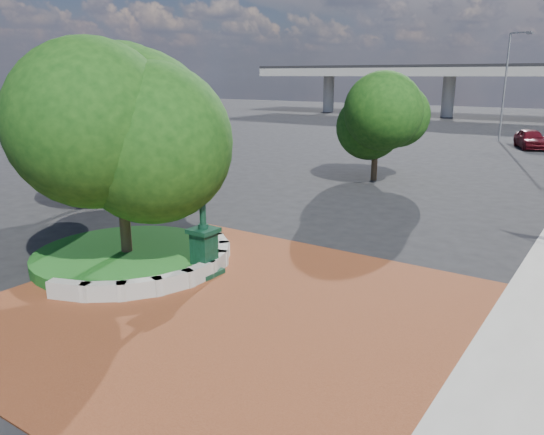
{
  "coord_description": "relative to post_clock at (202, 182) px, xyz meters",
  "views": [
    {
      "loc": [
        8.41,
        -11.18,
        6.07
      ],
      "look_at": [
        -0.17,
        1.5,
        1.94
      ],
      "focal_mm": 35.0,
      "sensor_mm": 36.0,
      "label": 1
    }
  ],
  "objects": [
    {
      "name": "ground",
      "position": [
        2.05,
        -0.53,
        -2.98
      ],
      "size": [
        200.0,
        200.0,
        0.0
      ],
      "primitive_type": "plane",
      "color": "black",
      "rests_on": "ground"
    },
    {
      "name": "tree_street",
      "position": [
        -1.95,
        17.47,
        0.26
      ],
      "size": [
        4.4,
        4.4,
        5.45
      ],
      "color": "#38281C",
      "rests_on": "ground"
    },
    {
      "name": "post_clock",
      "position": [
        0.0,
        0.0,
        0.0
      ],
      "size": [
        1.14,
        1.14,
        5.42
      ],
      "color": "black",
      "rests_on": "ground"
    },
    {
      "name": "tree_northwest",
      "position": [
        -10.95,
        4.47,
        1.14
      ],
      "size": [
        5.6,
        5.6,
        6.93
      ],
      "color": "#38281C",
      "rests_on": "ground"
    },
    {
      "name": "parked_car",
      "position": [
        3.34,
        38.11,
        -2.16
      ],
      "size": [
        3.63,
        5.2,
        1.64
      ],
      "primitive_type": "imported",
      "rotation": [
        0.0,
        0.0,
        0.39
      ],
      "color": "#510B14",
      "rests_on": "ground"
    },
    {
      "name": "tree_planter",
      "position": [
        -2.95,
        -0.53,
        0.74
      ],
      "size": [
        5.2,
        5.2,
        6.33
      ],
      "color": "#38281C",
      "rests_on": "ground"
    },
    {
      "name": "planter_wall",
      "position": [
        -0.66,
        -0.53,
        -2.71
      ],
      "size": [
        2.96,
        6.77,
        0.54
      ],
      "color": "#9E9B93",
      "rests_on": "ground"
    },
    {
      "name": "grass_bed",
      "position": [
        -2.95,
        -0.53,
        -2.78
      ],
      "size": [
        6.1,
        6.1,
        0.4
      ],
      "primitive_type": "cylinder",
      "color": "#144816",
      "rests_on": "ground"
    },
    {
      "name": "street_lamp_far",
      "position": [
        0.25,
        42.12,
        2.76
      ],
      "size": [
        2.11,
        0.93,
        9.79
      ],
      "color": "slate",
      "rests_on": "ground"
    },
    {
      "name": "plaza",
      "position": [
        2.05,
        -1.53,
        -2.96
      ],
      "size": [
        12.0,
        12.0,
        0.04
      ],
      "primitive_type": "cube",
      "color": "brown",
      "rests_on": "ground"
    }
  ]
}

